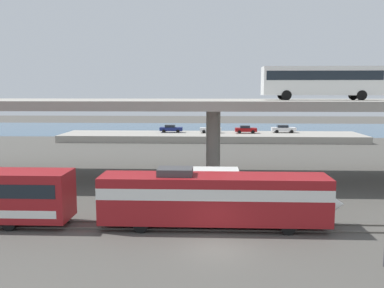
# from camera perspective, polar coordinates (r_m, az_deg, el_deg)

# --- Properties ---
(ground_plane) EXTENTS (260.00, 260.00, 0.00)m
(ground_plane) POSITION_cam_1_polar(r_m,az_deg,el_deg) (25.67, 3.29, -14.25)
(ground_plane) COLOR #4C4944
(rail_strip_near) EXTENTS (110.00, 0.12, 0.12)m
(rail_strip_near) POSITION_cam_1_polar(r_m,az_deg,el_deg) (28.70, 3.19, -11.75)
(rail_strip_near) COLOR #59544C
(rail_strip_near) RESTS_ON ground_plane
(rail_strip_far) EXTENTS (110.00, 0.12, 0.12)m
(rail_strip_far) POSITION_cam_1_polar(r_m,az_deg,el_deg) (30.12, 3.15, -10.81)
(rail_strip_far) COLOR #59544C
(rail_strip_far) RESTS_ON ground_plane
(train_locomotive) EXTENTS (16.72, 3.04, 4.18)m
(train_locomotive) POSITION_cam_1_polar(r_m,az_deg,el_deg) (28.82, 4.60, -7.25)
(train_locomotive) COLOR maroon
(train_locomotive) RESTS_ON ground_plane
(highway_overpass) EXTENTS (96.00, 12.98, 8.47)m
(highway_overpass) POSITION_cam_1_polar(r_m,az_deg,el_deg) (43.89, 2.96, 5.26)
(highway_overpass) COLOR #9E998E
(highway_overpass) RESTS_ON ground_plane
(transit_bus_on_overpass) EXTENTS (12.00, 2.68, 3.40)m
(transit_bus_on_overpass) POSITION_cam_1_polar(r_m,az_deg,el_deg) (44.88, 17.35, 8.43)
(transit_bus_on_overpass) COLOR silver
(transit_bus_on_overpass) RESTS_ON highway_overpass
(service_truck_west) EXTENTS (6.80, 2.46, 3.04)m
(service_truck_west) POSITION_cam_1_polar(r_m,az_deg,el_deg) (34.44, 4.03, -5.77)
(service_truck_west) COLOR maroon
(service_truck_west) RESTS_ON ground_plane
(pier_parking_lot) EXTENTS (56.76, 10.85, 1.27)m
(pier_parking_lot) POSITION_cam_1_polar(r_m,az_deg,el_deg) (79.35, 2.68, 1.00)
(pier_parking_lot) COLOR #9E998E
(pier_parking_lot) RESTS_ON ground_plane
(parked_car_0) EXTENTS (4.42, 1.84, 1.50)m
(parked_car_0) POSITION_cam_1_polar(r_m,az_deg,el_deg) (81.25, -2.91, 2.14)
(parked_car_0) COLOR navy
(parked_car_0) RESTS_ON pier_parking_lot
(parked_car_1) EXTENTS (4.10, 1.83, 1.50)m
(parked_car_1) POSITION_cam_1_polar(r_m,az_deg,el_deg) (80.35, 2.59, 2.09)
(parked_car_1) COLOR silver
(parked_car_1) RESTS_ON pier_parking_lot
(parked_car_2) EXTENTS (4.61, 1.94, 1.50)m
(parked_car_2) POSITION_cam_1_polar(r_m,az_deg,el_deg) (82.65, 12.46, 2.07)
(parked_car_2) COLOR silver
(parked_car_2) RESTS_ON pier_parking_lot
(parked_car_3) EXTENTS (4.14, 1.90, 1.50)m
(parked_car_3) POSITION_cam_1_polar(r_m,az_deg,el_deg) (80.37, 7.39, 2.03)
(parked_car_3) COLOR maroon
(parked_car_3) RESTS_ON pier_parking_lot
(harbor_water) EXTENTS (140.00, 36.00, 0.01)m
(harbor_water) POSITION_cam_1_polar(r_m,az_deg,el_deg) (102.30, 2.62, 2.08)
(harbor_water) COLOR #385B7A
(harbor_water) RESTS_ON ground_plane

